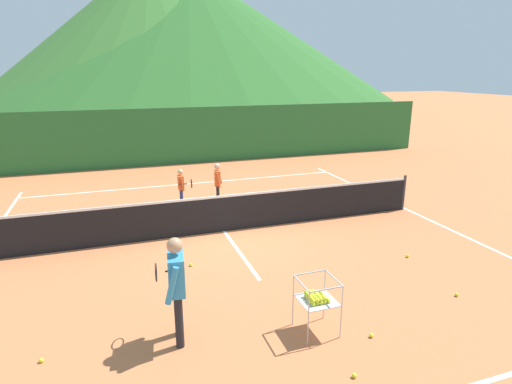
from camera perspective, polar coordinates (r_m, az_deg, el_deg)
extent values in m
plane|color=#C67042|center=(10.97, -4.35, -5.32)|extent=(120.00, 120.00, 0.00)
cube|color=white|center=(15.64, -9.02, 1.12)|extent=(11.27, 0.08, 0.01)
cube|color=white|center=(13.43, 19.59, -2.16)|extent=(0.08, 11.46, 0.01)
cube|color=white|center=(10.97, -4.35, -5.31)|extent=(0.08, 5.61, 0.01)
cylinder|color=#333338|center=(13.21, 19.38, -0.07)|extent=(0.08, 0.08, 1.05)
cube|color=black|center=(10.81, -4.41, -3.06)|extent=(10.94, 0.02, 0.92)
cube|color=white|center=(10.66, -4.46, -0.60)|extent=(10.94, 0.03, 0.06)
cylinder|color=black|center=(6.63, -10.37, -16.94)|extent=(0.13, 0.13, 0.84)
cylinder|color=black|center=(6.91, -10.48, -15.49)|extent=(0.13, 0.13, 0.84)
cube|color=#338CBF|center=(6.42, -10.75, -10.79)|extent=(0.29, 0.52, 0.59)
sphere|color=tan|center=(6.23, -10.97, -7.12)|extent=(0.23, 0.23, 0.23)
cylinder|color=#338CBF|center=(6.18, -11.32, -12.32)|extent=(0.24, 0.12, 0.58)
cylinder|color=#338CBF|center=(6.69, -11.18, -10.02)|extent=(0.18, 0.11, 0.58)
torus|color=#262628|center=(6.72, -13.39, -10.54)|extent=(0.06, 0.29, 0.29)
cylinder|color=black|center=(6.72, -11.26, -10.43)|extent=(0.22, 0.05, 0.03)
cylinder|color=navy|center=(13.02, -10.09, -0.68)|extent=(0.09, 0.09, 0.59)
cylinder|color=navy|center=(12.80, -10.02, -0.96)|extent=(0.09, 0.09, 0.59)
cube|color=#E55926|center=(12.77, -10.16, 1.34)|extent=(0.19, 0.36, 0.41)
sphere|color=#DBAD84|center=(12.70, -10.23, 2.71)|extent=(0.16, 0.16, 0.16)
cylinder|color=#E55926|center=(12.98, -10.01, 1.47)|extent=(0.17, 0.08, 0.41)
cylinder|color=#E55926|center=(12.59, -9.95, 0.99)|extent=(0.13, 0.07, 0.41)
torus|color=#262628|center=(12.60, -8.74, 1.15)|extent=(0.05, 0.29, 0.29)
cylinder|color=black|center=(12.58, -9.84, 1.07)|extent=(0.22, 0.05, 0.03)
cylinder|color=black|center=(13.10, -5.17, -0.25)|extent=(0.10, 0.10, 0.65)
cylinder|color=black|center=(12.86, -5.18, -0.56)|extent=(0.10, 0.10, 0.65)
cube|color=#E55926|center=(12.83, -5.24, 1.96)|extent=(0.27, 0.42, 0.46)
sphere|color=#DBAD84|center=(12.75, -5.28, 3.47)|extent=(0.18, 0.18, 0.18)
cylinder|color=#E55926|center=(13.05, -4.98, 2.09)|extent=(0.19, 0.11, 0.45)
cylinder|color=#E55926|center=(12.62, -5.10, 1.58)|extent=(0.15, 0.10, 0.45)
cylinder|color=#B7B7BC|center=(7.03, 5.06, -14.41)|extent=(0.02, 0.02, 0.89)
cylinder|color=#B7B7BC|center=(7.25, 9.23, -13.56)|extent=(0.02, 0.02, 0.89)
cylinder|color=#B7B7BC|center=(6.60, 7.11, -16.71)|extent=(0.02, 0.02, 0.89)
cylinder|color=#B7B7BC|center=(6.83, 11.50, -15.68)|extent=(0.02, 0.02, 0.89)
cube|color=#B7B7BC|center=(6.87, 8.26, -14.31)|extent=(0.56, 0.56, 0.01)
cube|color=#B7B7BC|center=(6.92, 7.31, -10.80)|extent=(0.56, 0.02, 0.02)
cube|color=#B7B7BC|center=(6.49, 9.53, -12.87)|extent=(0.56, 0.02, 0.02)
cube|color=#B7B7BC|center=(6.59, 6.16, -12.23)|extent=(0.02, 0.56, 0.02)
cube|color=#B7B7BC|center=(6.82, 10.52, -11.37)|extent=(0.02, 0.56, 0.02)
sphere|color=yellow|center=(6.70, 7.78, -14.82)|extent=(0.07, 0.07, 0.07)
sphere|color=yellow|center=(6.74, 7.52, -14.55)|extent=(0.07, 0.07, 0.07)
sphere|color=yellow|center=(6.79, 7.24, -14.32)|extent=(0.07, 0.07, 0.07)
sphere|color=yellow|center=(6.85, 7.07, -14.02)|extent=(0.07, 0.07, 0.07)
sphere|color=yellow|center=(6.90, 6.81, -13.79)|extent=(0.07, 0.07, 0.07)
sphere|color=yellow|center=(6.73, 8.30, -14.67)|extent=(0.07, 0.07, 0.07)
sphere|color=yellow|center=(6.78, 8.07, -14.43)|extent=(0.07, 0.07, 0.07)
sphere|color=yellow|center=(6.83, 7.79, -14.16)|extent=(0.07, 0.07, 0.07)
sphere|color=yellow|center=(6.87, 7.48, -13.90)|extent=(0.07, 0.07, 0.07)
sphere|color=yellow|center=(6.92, 7.24, -13.66)|extent=(0.07, 0.07, 0.07)
sphere|color=yellow|center=(6.75, 8.83, -14.58)|extent=(0.07, 0.07, 0.07)
sphere|color=yellow|center=(6.80, 8.52, -14.34)|extent=(0.07, 0.07, 0.07)
sphere|color=yellow|center=(6.85, 8.21, -14.04)|extent=(0.07, 0.07, 0.07)
sphere|color=yellow|center=(6.90, 8.03, -13.84)|extent=(0.07, 0.07, 0.07)
sphere|color=yellow|center=(6.95, 7.79, -13.58)|extent=(0.07, 0.07, 0.07)
sphere|color=yellow|center=(6.77, 9.26, -14.48)|extent=(0.07, 0.07, 0.07)
sphere|color=yellow|center=(6.83, 9.06, -14.19)|extent=(0.07, 0.07, 0.07)
sphere|color=yellow|center=(6.88, 8.76, -13.94)|extent=(0.07, 0.07, 0.07)
sphere|color=yellow|center=(6.93, 8.51, -13.70)|extent=(0.07, 0.07, 0.07)
sphere|color=yellow|center=(6.98, 8.31, -13.46)|extent=(0.07, 0.07, 0.07)
sphere|color=yellow|center=(6.81, 9.79, -14.34)|extent=(0.07, 0.07, 0.07)
sphere|color=yellow|center=(6.85, 9.58, -14.09)|extent=(0.07, 0.07, 0.07)
sphere|color=yellow|center=(6.91, 9.22, -13.87)|extent=(0.07, 0.07, 0.07)
sphere|color=yellow|center=(6.95, 8.97, -13.60)|extent=(0.07, 0.07, 0.07)
sphere|color=yellow|center=(7.00, 8.73, -13.40)|extent=(0.07, 0.07, 0.07)
sphere|color=yellow|center=(6.67, 7.77, -14.39)|extent=(0.07, 0.07, 0.07)
sphere|color=yellow|center=(6.72, 7.52, -14.11)|extent=(0.07, 0.07, 0.07)
sphere|color=yellow|center=(6.77, 7.33, -13.87)|extent=(0.07, 0.07, 0.07)
sphere|color=yellow|center=(6.82, 7.06, -13.63)|extent=(0.07, 0.07, 0.07)
sphere|color=yellow|center=(6.88, 6.80, -13.35)|extent=(0.07, 0.07, 0.07)
sphere|color=yellow|center=(6.70, 8.30, -14.29)|extent=(0.07, 0.07, 0.07)
sphere|color=yellow|center=(6.75, 8.04, -14.04)|extent=(0.07, 0.07, 0.07)
sphere|color=yellow|center=(6.80, 7.80, -13.80)|extent=(0.07, 0.07, 0.07)
sphere|color=yellow|center=(6.85, 7.57, -13.52)|extent=(0.07, 0.07, 0.07)
sphere|color=yellow|center=(6.90, 7.32, -13.24)|extent=(0.07, 0.07, 0.07)
sphere|color=yellow|center=(6.72, 8.79, -14.18)|extent=(0.07, 0.07, 0.07)
sphere|color=yellow|center=(6.78, 8.58, -13.89)|extent=(0.07, 0.07, 0.07)
sphere|color=yellow|center=(6.83, 8.28, -13.67)|extent=(0.07, 0.07, 0.07)
sphere|color=yellow|center=(6.88, 8.05, -13.42)|extent=(0.07, 0.07, 0.07)
sphere|color=yellow|center=(6.92, 7.73, -13.14)|extent=(0.07, 0.07, 0.07)
sphere|color=yellow|center=(6.75, 9.32, -14.05)|extent=(0.07, 0.07, 0.07)
sphere|color=yellow|center=(6.80, 9.09, -13.84)|extent=(0.07, 0.07, 0.07)
sphere|color=yellow|center=(10.06, 19.83, -8.15)|extent=(0.07, 0.07, 0.07)
sphere|color=yellow|center=(6.36, 13.17, -23.05)|extent=(0.07, 0.07, 0.07)
sphere|color=yellow|center=(7.16, 15.37, -18.23)|extent=(0.07, 0.07, 0.07)
sphere|color=yellow|center=(7.16, -27.08, -19.63)|extent=(0.07, 0.07, 0.07)
sphere|color=yellow|center=(7.93, 9.50, -14.20)|extent=(0.07, 0.07, 0.07)
sphere|color=yellow|center=(9.18, -8.80, -9.72)|extent=(0.07, 0.07, 0.07)
sphere|color=yellow|center=(8.80, 25.54, -12.44)|extent=(0.07, 0.07, 0.07)
cube|color=#286B33|center=(18.81, -11.11, 7.39)|extent=(24.79, 0.08, 2.47)
cone|color=#38702D|center=(66.25, -13.49, 20.76)|extent=(48.20, 48.20, 19.52)
cone|color=#2D6628|center=(67.60, -8.77, 20.42)|extent=(59.17, 59.17, 18.39)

